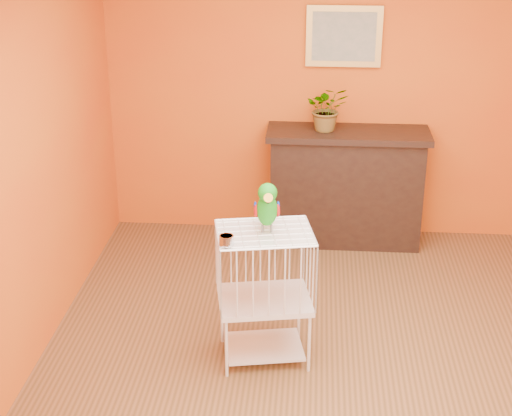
{
  "coord_description": "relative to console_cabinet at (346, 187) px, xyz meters",
  "views": [
    {
      "loc": [
        -0.21,
        -4.27,
        2.97
      ],
      "look_at": [
        -0.56,
        0.19,
        1.06
      ],
      "focal_mm": 55.0,
      "sensor_mm": 36.0,
      "label": 1
    }
  ],
  "objects": [
    {
      "name": "feed_cup",
      "position": [
        -0.79,
        -2.06,
        0.44
      ],
      "size": [
        0.09,
        0.09,
        0.06
      ],
      "primitive_type": "cylinder",
      "color": "silver",
      "rests_on": "birdcage"
    },
    {
      "name": "ground",
      "position": [
        -0.06,
        -2.01,
        -0.5
      ],
      "size": [
        4.5,
        4.5,
        0.0
      ],
      "primitive_type": "plane",
      "color": "brown",
      "rests_on": "ground"
    },
    {
      "name": "potted_plant",
      "position": [
        -0.18,
        0.04,
        0.65
      ],
      "size": [
        0.38,
        0.41,
        0.3
      ],
      "primitive_type": "imported",
      "rotation": [
        0.0,
        0.0,
        0.11
      ],
      "color": "#26722D",
      "rests_on": "console_cabinet"
    },
    {
      "name": "room_shell",
      "position": [
        -0.06,
        -2.01,
        1.08
      ],
      "size": [
        4.5,
        4.5,
        4.5
      ],
      "color": "#C45912",
      "rests_on": "ground"
    },
    {
      "name": "birdcage",
      "position": [
        -0.57,
        -1.85,
        -0.03
      ],
      "size": [
        0.66,
        0.56,
        0.91
      ],
      "rotation": [
        0.0,
        0.0,
        0.19
      ],
      "color": "silver",
      "rests_on": "ground"
    },
    {
      "name": "parrot",
      "position": [
        -0.56,
        -1.85,
        0.58
      ],
      "size": [
        0.17,
        0.31,
        0.34
      ],
      "rotation": [
        0.0,
        0.0,
        0.12
      ],
      "color": "#59544C",
      "rests_on": "birdcage"
    },
    {
      "name": "console_cabinet",
      "position": [
        0.0,
        0.0,
        0.0
      ],
      "size": [
        1.36,
        0.49,
        1.01
      ],
      "color": "black",
      "rests_on": "ground"
    },
    {
      "name": "framed_picture",
      "position": [
        -0.06,
        0.2,
        1.25
      ],
      "size": [
        0.62,
        0.04,
        0.5
      ],
      "color": "gold",
      "rests_on": "room_shell"
    }
  ]
}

